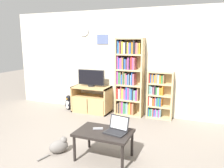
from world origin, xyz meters
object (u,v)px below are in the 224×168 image
at_px(remote_near_laptop, 98,128).
at_px(tv_stand, 91,99).
at_px(penguin_figurine, 69,103).
at_px(coffee_table, 104,135).
at_px(bookshelf_tall, 129,78).
at_px(bookshelf_short, 158,95).
at_px(laptop, 117,128).
at_px(cat, 60,146).
at_px(television, 91,78).

bearing_deg(remote_near_laptop, tv_stand, 6.37).
bearing_deg(penguin_figurine, coffee_table, -45.77).
xyz_separation_m(bookshelf_tall, bookshelf_short, (0.74, 0.03, -0.37)).
bearing_deg(laptop, remote_near_laptop, -169.65).
xyz_separation_m(bookshelf_tall, laptop, (0.48, -2.11, -0.43)).
distance_m(laptop, cat, 1.05).
bearing_deg(bookshelf_tall, remote_near_laptop, -85.78).
height_order(coffee_table, penguin_figurine, coffee_table).
bearing_deg(laptop, television, 136.28).
distance_m(bookshelf_tall, coffee_table, 2.24).
bearing_deg(bookshelf_tall, tv_stand, -171.52).
height_order(television, bookshelf_short, bookshelf_short).
xyz_separation_m(television, bookshelf_tall, (0.98, 0.10, 0.05)).
distance_m(tv_stand, cat, 2.18).
distance_m(coffee_table, cat, 0.82).
xyz_separation_m(bookshelf_short, coffee_table, (-0.46, -2.19, -0.17)).
xyz_separation_m(laptop, remote_near_laptop, (-0.32, -0.00, -0.05)).
bearing_deg(television, bookshelf_short, 4.36).
xyz_separation_m(bookshelf_short, cat, (-1.22, -2.29, -0.45)).
bearing_deg(tv_stand, remote_near_laptop, -60.38).
distance_m(television, cat, 2.35).
bearing_deg(tv_stand, coffee_table, -58.39).
height_order(bookshelf_short, remote_near_laptop, bookshelf_short).
bearing_deg(television, cat, -77.07).
distance_m(tv_stand, remote_near_laptop, 2.26).
height_order(tv_stand, remote_near_laptop, tv_stand).
bearing_deg(cat, remote_near_laptop, 50.83).
bearing_deg(bookshelf_short, coffee_table, -101.86).
distance_m(television, remote_near_laptop, 2.34).
bearing_deg(coffee_table, penguin_figurine, 134.23).
distance_m(tv_stand, laptop, 2.44).
height_order(laptop, penguin_figurine, laptop).
bearing_deg(bookshelf_tall, coffee_table, -82.64).
relative_size(bookshelf_short, cat, 2.06).
height_order(tv_stand, penguin_figurine, tv_stand).
distance_m(bookshelf_tall, laptop, 2.20).
bearing_deg(penguin_figurine, bookshelf_short, 5.81).
distance_m(television, bookshelf_tall, 0.98).
distance_m(tv_stand, coffee_table, 2.37).
xyz_separation_m(bookshelf_tall, cat, (-0.48, -2.26, -0.83)).
distance_m(laptop, penguin_figurine, 2.85).
bearing_deg(cat, television, 140.01).
relative_size(bookshelf_short, coffee_table, 1.32).
distance_m(bookshelf_tall, cat, 2.46).
height_order(laptop, cat, laptop).
relative_size(tv_stand, remote_near_laptop, 5.93).
height_order(bookshelf_short, laptop, bookshelf_short).
bearing_deg(television, laptop, -54.01).
height_order(bookshelf_tall, laptop, bookshelf_tall).
xyz_separation_m(television, cat, (0.50, -2.16, -0.78)).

